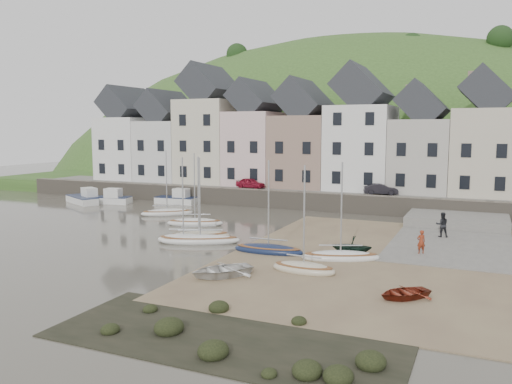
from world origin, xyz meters
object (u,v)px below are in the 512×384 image
at_px(rowboat_white, 221,270).
at_px(person_red, 421,242).
at_px(car_right, 381,189).
at_px(rowboat_green, 351,246).
at_px(rowboat_red, 404,293).
at_px(car_left, 250,183).
at_px(person_dark, 442,225).
at_px(sailboat_0, 167,212).

xyz_separation_m(rowboat_white, person_red, (9.42, 9.67, 0.46)).
height_order(rowboat_white, car_right, car_right).
relative_size(rowboat_green, car_right, 0.76).
relative_size(rowboat_green, rowboat_red, 0.96).
height_order(rowboat_white, person_red, person_red).
relative_size(rowboat_white, rowboat_red, 1.33).
relative_size(rowboat_white, car_left, 1.05).
height_order(rowboat_red, person_dark, person_dark).
relative_size(sailboat_0, person_red, 4.14).
xyz_separation_m(sailboat_0, person_dark, (24.54, -0.66, 0.78)).
distance_m(person_dark, car_left, 23.86).
distance_m(rowboat_green, car_left, 25.56).
relative_size(rowboat_green, car_left, 0.76).
xyz_separation_m(sailboat_0, car_left, (3.69, 10.89, 1.90)).
distance_m(rowboat_white, rowboat_green, 9.18).
relative_size(sailboat_0, car_left, 1.91).
height_order(sailboat_0, car_right, sailboat_0).
bearing_deg(car_left, rowboat_red, -134.11).
relative_size(sailboat_0, car_right, 1.90).
xyz_separation_m(person_red, person_dark, (0.82, 6.02, 0.16)).
relative_size(rowboat_red, person_red, 1.72).
xyz_separation_m(person_red, car_right, (-5.83, 17.56, 1.26)).
xyz_separation_m(car_left, car_right, (14.20, 0.00, -0.02)).
xyz_separation_m(person_dark, car_left, (-20.85, 11.54, 1.12)).
height_order(rowboat_red, car_left, car_left).
xyz_separation_m(sailboat_0, car_right, (17.89, 10.89, 1.89)).
bearing_deg(person_red, car_right, -103.26).
distance_m(rowboat_green, person_dark, 9.59).
height_order(rowboat_green, person_red, person_red).
xyz_separation_m(rowboat_green, person_red, (3.98, 2.28, 0.16)).
xyz_separation_m(sailboat_0, person_red, (23.72, -6.67, 0.62)).
distance_m(person_red, person_dark, 6.07).
bearing_deg(car_right, car_left, 73.28).
distance_m(rowboat_red, person_red, 9.46).
bearing_deg(rowboat_white, rowboat_red, 40.07).
relative_size(rowboat_white, rowboat_green, 1.39).
bearing_deg(sailboat_0, person_dark, -1.53).
xyz_separation_m(sailboat_0, rowboat_white, (14.30, -16.34, 0.16)).
bearing_deg(sailboat_0, car_right, 31.31).
distance_m(sailboat_0, car_right, 21.03).
distance_m(person_dark, car_right, 13.37).
relative_size(sailboat_0, rowboat_green, 2.51).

